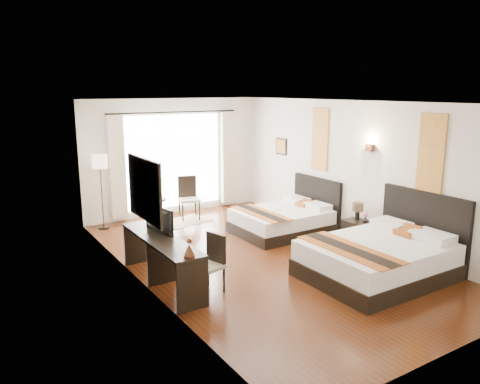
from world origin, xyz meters
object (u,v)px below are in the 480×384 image
bed_far (285,219)px  desk_chair (209,275)px  window_chair (189,206)px  nightstand (358,233)px  television (155,220)px  bed_near (381,257)px  side_table (154,212)px  fruit_bowl (152,197)px  table_lamp (358,208)px  floor_lamp (100,166)px  console_desk (162,261)px  vase (365,220)px

bed_far → desk_chair: 3.35m
desk_chair → window_chair: (1.57, 3.85, 0.04)m
nightstand → television: bearing=171.5°
bed_near → television: (-3.13, 1.90, 0.64)m
nightstand → desk_chair: size_ratio=0.59×
nightstand → bed_near: bearing=-122.6°
television → side_table: television is taller
bed_far → television: size_ratio=2.60×
bed_far → fruit_bowl: size_ratio=10.30×
bed_near → television: 3.71m
table_lamp → television: size_ratio=0.46×
bed_near → window_chair: size_ratio=2.29×
bed_near → bed_far: size_ratio=1.17×
nightstand → floor_lamp: size_ratio=0.32×
console_desk → desk_chair: bearing=-54.3°
floor_lamp → television: bearing=-91.4°
nightstand → floor_lamp: floor_lamp is taller
floor_lamp → window_chair: size_ratio=1.63×
bed_far → window_chair: bearing=121.6°
table_lamp → desk_chair: bearing=-173.5°
bed_far → television: bearing=-165.3°
vase → television: (-3.96, 0.76, 0.41)m
table_lamp → floor_lamp: (-3.92, 3.77, 0.65)m
bed_near → table_lamp: bearing=57.7°
console_desk → window_chair: (2.04, 3.18, -0.07)m
table_lamp → fruit_bowl: size_ratio=1.82×
vase → side_table: side_table is taller
table_lamp → console_desk: size_ratio=0.16×
console_desk → desk_chair: desk_chair is taller
vase → television: 4.06m
bed_near → vase: (0.84, 1.14, 0.23)m
side_table → desk_chair: bearing=-99.9°
television → floor_lamp: (0.08, 3.25, 0.41)m
fruit_bowl → desk_chair: bearing=-99.4°
bed_far → table_lamp: size_ratio=5.67×
vase → floor_lamp: size_ratio=0.07×
floor_lamp → side_table: (1.03, -0.41, -1.07)m
bed_far → nightstand: bearing=-65.2°
desk_chair → fruit_bowl: desk_chair is taller
nightstand → vase: bearing=-89.7°
bed_near → television: bearing=148.7°
window_chair → console_desk: bearing=-18.8°
floor_lamp → fruit_bowl: 1.30m
television → window_chair: bearing=-44.7°
console_desk → window_chair: window_chair is taller
desk_chair → side_table: 3.82m
console_desk → floor_lamp: size_ratio=1.34×
desk_chair → floor_lamp: 4.33m
bed_far → side_table: 2.94m
bed_far → vase: bearing=-67.6°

